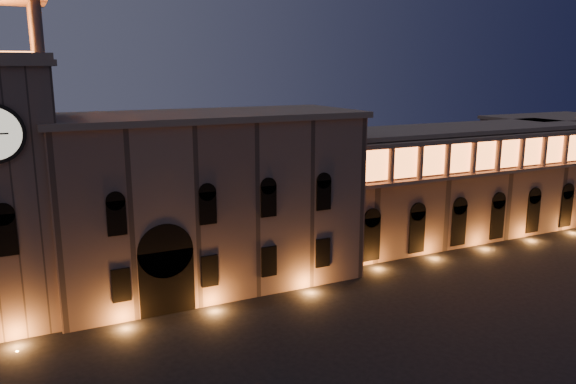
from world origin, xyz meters
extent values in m
plane|color=black|center=(0.00, 0.00, 0.00)|extent=(160.00, 160.00, 0.00)
cube|color=#775D4E|center=(-2.00, 22.00, 8.50)|extent=(30.00, 12.00, 17.00)
cube|color=#856F5B|center=(-2.00, 22.00, 17.30)|extent=(30.80, 12.80, 0.60)
cube|color=black|center=(-8.00, 16.60, 3.00)|extent=(5.00, 1.40, 6.00)
cylinder|color=black|center=(-8.00, 16.60, 6.00)|extent=(5.00, 1.40, 5.00)
cube|color=orange|center=(-8.00, 16.40, 2.80)|extent=(4.20, 0.20, 5.00)
cube|color=#775D4E|center=(-20.50, 21.00, 11.00)|extent=(9.00, 9.00, 22.00)
cylinder|color=#856F5B|center=(-16.70, 17.20, 25.10)|extent=(0.76, 0.76, 4.20)
cylinder|color=#856F5B|center=(-16.70, 24.80, 25.10)|extent=(0.76, 0.76, 4.20)
cylinder|color=#856F5B|center=(-16.70, 21.00, 25.10)|extent=(0.76, 0.76, 4.20)
cube|color=brown|center=(32.00, 24.00, 7.00)|extent=(40.00, 10.00, 14.00)
cube|color=#856F5B|center=(32.00, 24.00, 14.25)|extent=(40.60, 10.60, 0.50)
cube|color=#856F5B|center=(32.00, 18.50, 9.30)|extent=(40.00, 1.20, 0.40)
cube|color=#856F5B|center=(32.00, 18.50, 13.60)|extent=(40.00, 1.40, 0.50)
cube|color=orange|center=(32.00, 19.05, 11.50)|extent=(38.00, 0.15, 3.60)
cylinder|color=#856F5B|center=(14.00, 18.50, 11.50)|extent=(0.70, 0.70, 4.00)
cylinder|color=#856F5B|center=(18.00, 18.50, 11.50)|extent=(0.70, 0.70, 4.00)
cylinder|color=#856F5B|center=(22.00, 18.50, 11.50)|extent=(0.70, 0.70, 4.00)
cylinder|color=#856F5B|center=(26.00, 18.50, 11.50)|extent=(0.70, 0.70, 4.00)
cylinder|color=#856F5B|center=(30.00, 18.50, 11.50)|extent=(0.70, 0.70, 4.00)
cylinder|color=#856F5B|center=(34.00, 18.50, 11.50)|extent=(0.70, 0.70, 4.00)
cylinder|color=#856F5B|center=(38.00, 18.50, 11.50)|extent=(0.70, 0.70, 4.00)
cylinder|color=#856F5B|center=(42.00, 18.50, 11.50)|extent=(0.70, 0.70, 4.00)
cylinder|color=#856F5B|center=(46.00, 18.50, 11.50)|extent=(0.70, 0.70, 4.00)
cube|color=brown|center=(58.00, 30.00, 7.00)|extent=(20.00, 12.00, 14.00)
camera|label=1|loc=(-18.99, -31.37, 21.79)|focal=35.00mm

